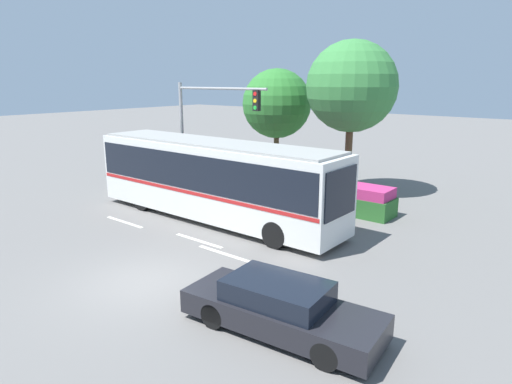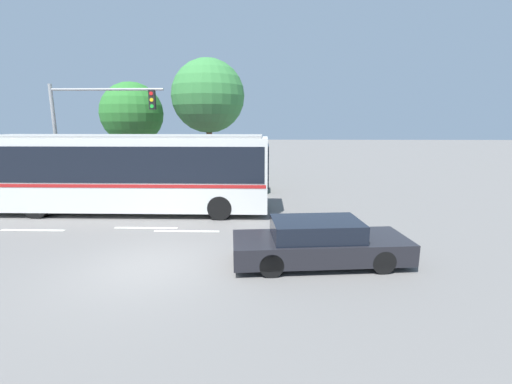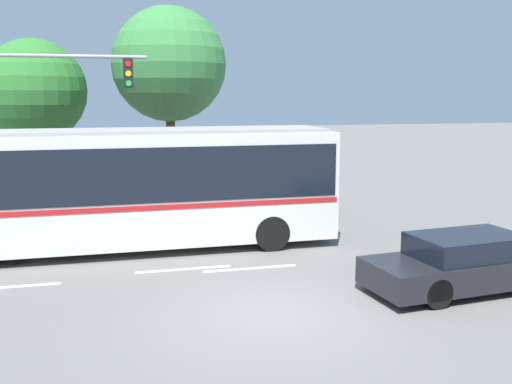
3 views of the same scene
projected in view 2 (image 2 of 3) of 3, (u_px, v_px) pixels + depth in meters
The scene contains 10 objects.
ground_plane at pixel (149, 266), 9.57m from camera, with size 140.00×140.00×0.00m, color slate.
city_bus at pixel (128, 169), 14.96m from camera, with size 12.24×2.59×3.40m.
sedan_foreground at pixel (319, 243), 9.66m from camera, with size 5.04×2.22×1.28m.
traffic_light_pole at pixel (86, 123), 16.96m from camera, with size 5.65×0.24×5.77m.
flowering_hedge at pixel (181, 180), 19.75m from camera, with size 9.93×1.45×1.31m.
street_tree_left at pixel (132, 114), 22.90m from camera, with size 4.10×4.10×6.56m.
street_tree_centre at pixel (208, 96), 21.74m from camera, with size 4.61×4.61×7.87m.
lane_stripe_near at pixel (187, 231), 12.62m from camera, with size 2.40×0.16×0.01m, color silver.
lane_stripe_mid at pixel (33, 230), 12.73m from camera, with size 2.40×0.16×0.01m, color silver.
lane_stripe_far at pixel (146, 228), 13.01m from camera, with size 2.40×0.16×0.01m, color silver.
Camera 2 is at (3.22, -8.87, 3.95)m, focal length 24.06 mm.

